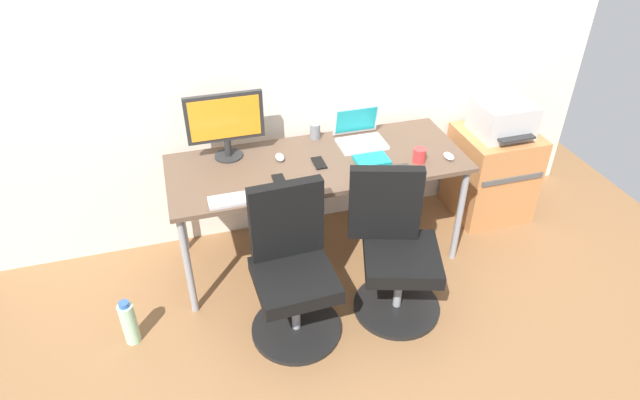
% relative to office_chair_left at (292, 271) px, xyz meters
% --- Properties ---
extents(ground_plane, '(5.28, 5.28, 0.00)m').
position_rel_office_chair_left_xyz_m(ground_plane, '(0.32, 0.59, -0.42)').
color(ground_plane, brown).
extents(back_wall, '(4.40, 0.04, 2.60)m').
position_rel_office_chair_left_xyz_m(back_wall, '(0.32, 1.03, 0.88)').
color(back_wall, silver).
rests_on(back_wall, ground).
extents(desk, '(1.88, 0.72, 0.75)m').
position_rel_office_chair_left_xyz_m(desk, '(0.32, 0.59, 0.27)').
color(desk, brown).
rests_on(desk, ground).
extents(office_chair_left, '(0.54, 0.54, 0.94)m').
position_rel_office_chair_left_xyz_m(office_chair_left, '(0.00, 0.00, 0.00)').
color(office_chair_left, black).
rests_on(office_chair_left, ground).
extents(office_chair_right, '(0.55, 0.55, 0.94)m').
position_rel_office_chair_left_xyz_m(office_chair_right, '(0.63, -0.00, 0.00)').
color(office_chair_right, black).
rests_on(office_chair_right, ground).
extents(side_cabinet, '(0.54, 0.52, 0.68)m').
position_rel_office_chair_left_xyz_m(side_cabinet, '(1.72, 0.72, -0.08)').
color(side_cabinet, '#B77542').
rests_on(side_cabinet, ground).
extents(printer, '(0.38, 0.40, 0.24)m').
position_rel_office_chair_left_xyz_m(printer, '(1.72, 0.72, 0.37)').
color(printer, '#B7B7B7').
rests_on(printer, side_cabinet).
extents(water_bottle_on_floor, '(0.09, 0.09, 0.31)m').
position_rel_office_chair_left_xyz_m(water_bottle_on_floor, '(-0.95, 0.14, -0.28)').
color(water_bottle_on_floor, '#A5D8B2').
rests_on(water_bottle_on_floor, ground).
extents(desktop_monitor, '(0.48, 0.18, 0.43)m').
position_rel_office_chair_left_xyz_m(desktop_monitor, '(-0.21, 0.81, 0.58)').
color(desktop_monitor, '#262626').
rests_on(desktop_monitor, desk).
extents(open_laptop, '(0.31, 0.27, 0.22)m').
position_rel_office_chair_left_xyz_m(open_laptop, '(0.66, 0.77, 0.39)').
color(open_laptop, silver).
rests_on(open_laptop, desk).
extents(keyboard_by_monitor, '(0.34, 0.12, 0.02)m').
position_rel_office_chair_left_xyz_m(keyboard_by_monitor, '(-0.23, 0.31, 0.34)').
color(keyboard_by_monitor, '#B7B7B7').
rests_on(keyboard_by_monitor, desk).
extents(keyboard_by_laptop, '(0.34, 0.12, 0.02)m').
position_rel_office_chair_left_xyz_m(keyboard_by_laptop, '(0.68, 0.33, 0.34)').
color(keyboard_by_laptop, '#2D2D2D').
rests_on(keyboard_by_laptop, desk).
extents(mouse_by_monitor, '(0.06, 0.10, 0.03)m').
position_rel_office_chair_left_xyz_m(mouse_by_monitor, '(0.10, 0.68, 0.35)').
color(mouse_by_monitor, '#B7B7B7').
rests_on(mouse_by_monitor, desk).
extents(mouse_by_laptop, '(0.06, 0.10, 0.03)m').
position_rel_office_chair_left_xyz_m(mouse_by_laptop, '(1.13, 0.39, 0.35)').
color(mouse_by_laptop, silver).
rests_on(mouse_by_laptop, desk).
extents(coffee_mug, '(0.08, 0.08, 0.09)m').
position_rel_office_chair_left_xyz_m(coffee_mug, '(0.93, 0.41, 0.38)').
color(coffee_mug, red).
rests_on(coffee_mug, desk).
extents(pen_cup, '(0.07, 0.07, 0.10)m').
position_rel_office_chair_left_xyz_m(pen_cup, '(0.39, 0.89, 0.38)').
color(pen_cup, slate).
rests_on(pen_cup, desk).
extents(phone_near_monitor, '(0.07, 0.14, 0.01)m').
position_rel_office_chair_left_xyz_m(phone_near_monitor, '(0.04, 0.43, 0.34)').
color(phone_near_monitor, black).
rests_on(phone_near_monitor, desk).
extents(phone_near_laptop, '(0.07, 0.14, 0.01)m').
position_rel_office_chair_left_xyz_m(phone_near_laptop, '(0.32, 0.56, 0.34)').
color(phone_near_laptop, black).
rests_on(phone_near_laptop, desk).
extents(notebook, '(0.21, 0.15, 0.03)m').
position_rel_office_chair_left_xyz_m(notebook, '(0.65, 0.49, 0.34)').
color(notebook, teal).
rests_on(notebook, desk).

